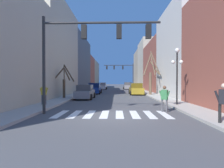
{
  "coord_description": "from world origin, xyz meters",
  "views": [
    {
      "loc": [
        0.25,
        -9.91,
        1.97
      ],
      "look_at": [
        -0.48,
        19.72,
        1.55
      ],
      "focal_mm": 28.0,
      "sensor_mm": 36.0,
      "label": 1
    }
  ],
  "objects_px": {
    "car_parked_right_far": "(102,86)",
    "pedestrian_on_left_sidewalk": "(164,96)",
    "pedestrian_on_right_sidewalk": "(44,92)",
    "pedestrian_waiting_at_curb": "(224,100)",
    "car_driving_toward_lane": "(85,92)",
    "street_tree_left_near": "(151,76)",
    "traffic_signal_near": "(88,41)",
    "car_parked_left_far": "(95,89)",
    "street_tree_right_mid": "(64,82)",
    "traffic_signal_far": "(122,70)",
    "car_parked_left_near": "(136,89)",
    "street_lamp_right_corner": "(177,65)",
    "car_driving_away_lane": "(128,86)"
  },
  "relations": [
    {
      "from": "car_driving_toward_lane",
      "to": "street_tree_left_near",
      "type": "bearing_deg",
      "value": -61.46
    },
    {
      "from": "pedestrian_on_right_sidewalk",
      "to": "car_parked_left_far",
      "type": "bearing_deg",
      "value": -96.65
    },
    {
      "from": "car_parked_left_far",
      "to": "street_tree_left_near",
      "type": "relative_size",
      "value": 0.68
    },
    {
      "from": "pedestrian_waiting_at_curb",
      "to": "pedestrian_on_left_sidewalk",
      "type": "bearing_deg",
      "value": -38.87
    },
    {
      "from": "traffic_signal_near",
      "to": "pedestrian_on_right_sidewalk",
      "type": "distance_m",
      "value": 6.07
    },
    {
      "from": "car_parked_right_far",
      "to": "car_driving_toward_lane",
      "type": "xyz_separation_m",
      "value": [
        -0.1,
        -23.31,
        -0.05
      ]
    },
    {
      "from": "car_parked_right_far",
      "to": "car_driving_toward_lane",
      "type": "bearing_deg",
      "value": 179.75
    },
    {
      "from": "street_lamp_right_corner",
      "to": "pedestrian_on_right_sidewalk",
      "type": "distance_m",
      "value": 10.77
    },
    {
      "from": "car_parked_right_far",
      "to": "car_parked_left_far",
      "type": "relative_size",
      "value": 1.13
    },
    {
      "from": "car_parked_left_far",
      "to": "car_parked_left_near",
      "type": "relative_size",
      "value": 0.91
    },
    {
      "from": "pedestrian_on_left_sidewalk",
      "to": "street_tree_right_mid",
      "type": "bearing_deg",
      "value": 173.38
    },
    {
      "from": "traffic_signal_near",
      "to": "street_tree_left_near",
      "type": "height_order",
      "value": "street_tree_left_near"
    },
    {
      "from": "car_driving_away_lane",
      "to": "car_driving_toward_lane",
      "type": "bearing_deg",
      "value": 165.49
    },
    {
      "from": "street_lamp_right_corner",
      "to": "street_tree_right_mid",
      "type": "xyz_separation_m",
      "value": [
        -10.64,
        5.55,
        -1.33
      ]
    },
    {
      "from": "traffic_signal_near",
      "to": "traffic_signal_far",
      "type": "bearing_deg",
      "value": 84.15
    },
    {
      "from": "traffic_signal_near",
      "to": "car_parked_left_far",
      "type": "xyz_separation_m",
      "value": [
        -1.78,
        17.58,
        -3.6
      ]
    },
    {
      "from": "pedestrian_on_left_sidewalk",
      "to": "pedestrian_on_right_sidewalk",
      "type": "height_order",
      "value": "pedestrian_on_right_sidewalk"
    },
    {
      "from": "street_tree_right_mid",
      "to": "car_parked_left_far",
      "type": "bearing_deg",
      "value": 74.99
    },
    {
      "from": "car_driving_away_lane",
      "to": "pedestrian_waiting_at_curb",
      "type": "relative_size",
      "value": 2.7
    },
    {
      "from": "pedestrian_on_left_sidewalk",
      "to": "pedestrian_on_right_sidewalk",
      "type": "relative_size",
      "value": 1.05
    },
    {
      "from": "car_parked_left_far",
      "to": "pedestrian_waiting_at_curb",
      "type": "relative_size",
      "value": 2.38
    },
    {
      "from": "pedestrian_waiting_at_curb",
      "to": "pedestrian_on_left_sidewalk",
      "type": "xyz_separation_m",
      "value": [
        -1.59,
        3.61,
        -0.17
      ]
    },
    {
      "from": "pedestrian_on_right_sidewalk",
      "to": "street_tree_right_mid",
      "type": "relative_size",
      "value": 0.43
    },
    {
      "from": "street_lamp_right_corner",
      "to": "street_tree_right_mid",
      "type": "height_order",
      "value": "street_lamp_right_corner"
    },
    {
      "from": "traffic_signal_far",
      "to": "pedestrian_on_right_sidewalk",
      "type": "height_order",
      "value": "traffic_signal_far"
    },
    {
      "from": "car_parked_right_far",
      "to": "car_parked_left_far",
      "type": "bearing_deg",
      "value": 179.83
    },
    {
      "from": "car_parked_left_far",
      "to": "car_parked_left_near",
      "type": "height_order",
      "value": "car_parked_left_far"
    },
    {
      "from": "pedestrian_waiting_at_curb",
      "to": "street_tree_left_near",
      "type": "distance_m",
      "value": 16.81
    },
    {
      "from": "car_parked_left_near",
      "to": "street_tree_left_near",
      "type": "xyz_separation_m",
      "value": [
        1.84,
        -2.13,
        1.96
      ]
    },
    {
      "from": "traffic_signal_far",
      "to": "pedestrian_waiting_at_curb",
      "type": "distance_m",
      "value": 33.41
    },
    {
      "from": "car_driving_toward_lane",
      "to": "pedestrian_waiting_at_curb",
      "type": "xyz_separation_m",
      "value": [
        8.27,
        -12.15,
        0.43
      ]
    },
    {
      "from": "street_tree_left_near",
      "to": "car_driving_toward_lane",
      "type": "bearing_deg",
      "value": -151.46
    },
    {
      "from": "street_tree_right_mid",
      "to": "pedestrian_on_left_sidewalk",
      "type": "bearing_deg",
      "value": -42.23
    },
    {
      "from": "car_driving_toward_lane",
      "to": "pedestrian_on_left_sidewalk",
      "type": "distance_m",
      "value": 10.85
    },
    {
      "from": "street_lamp_right_corner",
      "to": "street_tree_left_near",
      "type": "distance_m",
      "value": 10.56
    },
    {
      "from": "street_tree_right_mid",
      "to": "street_lamp_right_corner",
      "type": "bearing_deg",
      "value": -27.54
    },
    {
      "from": "car_parked_right_far",
      "to": "car_parked_left_far",
      "type": "height_order",
      "value": "car_parked_left_far"
    },
    {
      "from": "pedestrian_on_right_sidewalk",
      "to": "street_tree_left_near",
      "type": "xyz_separation_m",
      "value": [
        10.6,
        10.78,
        1.65
      ]
    },
    {
      "from": "car_driving_toward_lane",
      "to": "pedestrian_on_right_sidewalk",
      "type": "distance_m",
      "value": 6.57
    },
    {
      "from": "car_parked_right_far",
      "to": "pedestrian_on_left_sidewalk",
      "type": "height_order",
      "value": "car_parked_right_far"
    },
    {
      "from": "car_parked_left_far",
      "to": "pedestrian_on_right_sidewalk",
      "type": "height_order",
      "value": "pedestrian_on_right_sidewalk"
    },
    {
      "from": "car_parked_right_far",
      "to": "pedestrian_on_left_sidewalk",
      "type": "relative_size",
      "value": 2.75
    },
    {
      "from": "pedestrian_on_left_sidewalk",
      "to": "car_driving_toward_lane",
      "type": "bearing_deg",
      "value": 163.65
    },
    {
      "from": "pedestrian_waiting_at_curb",
      "to": "street_tree_right_mid",
      "type": "distance_m",
      "value": 15.79
    },
    {
      "from": "pedestrian_on_right_sidewalk",
      "to": "street_tree_right_mid",
      "type": "height_order",
      "value": "street_tree_right_mid"
    },
    {
      "from": "traffic_signal_far",
      "to": "street_tree_left_near",
      "type": "xyz_separation_m",
      "value": [
        3.49,
        -16.33,
        -1.83
      ]
    },
    {
      "from": "traffic_signal_near",
      "to": "street_tree_left_near",
      "type": "distance_m",
      "value": 15.47
    },
    {
      "from": "car_parked_left_far",
      "to": "car_driving_toward_lane",
      "type": "distance_m",
      "value": 8.26
    },
    {
      "from": "car_parked_left_near",
      "to": "pedestrian_waiting_at_curb",
      "type": "distance_m",
      "value": 18.95
    },
    {
      "from": "pedestrian_on_left_sidewalk",
      "to": "street_tree_left_near",
      "type": "xyz_separation_m",
      "value": [
        1.74,
        13.12,
        1.76
      ]
    }
  ]
}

